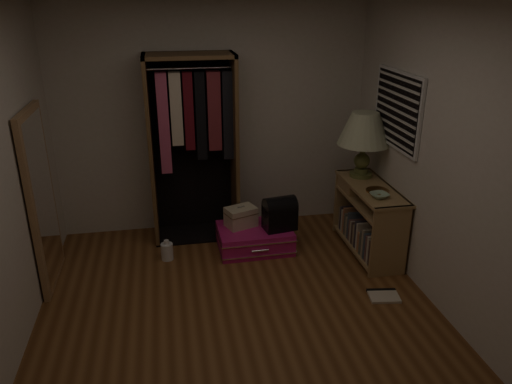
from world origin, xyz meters
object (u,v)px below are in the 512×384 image
floor_mirror (42,200)px  white_jug (167,251)px  black_bag (280,213)px  table_lamp (364,130)px  open_wardrobe (194,133)px  train_case (241,217)px  console_bookshelf (367,216)px  pink_suitcase (255,238)px

floor_mirror → white_jug: floor_mirror is taller
floor_mirror → white_jug: size_ratio=7.64×
black_bag → table_lamp: 1.26m
open_wardrobe → train_case: open_wardrobe is taller
train_case → table_lamp: bearing=-21.4°
console_bookshelf → train_case: console_bookshelf is taller
floor_mirror → table_lamp: size_ratio=2.30×
table_lamp → open_wardrobe: bearing=165.7°
pink_suitcase → black_bag: 0.41m
console_bookshelf → black_bag: (-0.93, 0.17, 0.04)m
pink_suitcase → white_jug: 0.95m
table_lamp → black_bag: bearing=-173.1°
black_bag → table_lamp: table_lamp is taller
floor_mirror → train_case: size_ratio=4.49×
table_lamp → white_jug: 2.45m
floor_mirror → black_bag: 2.36m
train_case → console_bookshelf: bearing=-33.2°
white_jug → open_wardrobe: bearing=57.0°
floor_mirror → black_bag: size_ratio=4.59×
pink_suitcase → train_case: train_case is taller
console_bookshelf → open_wardrobe: bearing=157.5°
pink_suitcase → table_lamp: size_ratio=1.11×
console_bookshelf → floor_mirror: floor_mirror is taller
console_bookshelf → train_case: size_ratio=2.96×
train_case → black_bag: black_bag is taller
floor_mirror → pink_suitcase: floor_mirror is taller
open_wardrobe → floor_mirror: 1.70m
white_jug → floor_mirror: bearing=-169.5°
floor_mirror → table_lamp: 3.29m
console_bookshelf → open_wardrobe: size_ratio=0.55×
white_jug → table_lamp: bearing=3.1°
pink_suitcase → black_bag: size_ratio=2.21×
console_bookshelf → floor_mirror: (-3.24, -0.04, 0.46)m
table_lamp → white_jug: table_lamp is taller
black_bag → table_lamp: (0.93, 0.11, 0.83)m
white_jug → black_bag: bearing=0.2°
black_bag → floor_mirror: bearing=176.0°
console_bookshelf → pink_suitcase: 1.24m
floor_mirror → white_jug: (1.10, 0.20, -0.76)m
open_wardrobe → train_case: 1.05m
pink_suitcase → table_lamp: (1.19, 0.05, 1.15)m
white_jug → train_case: bearing=10.4°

